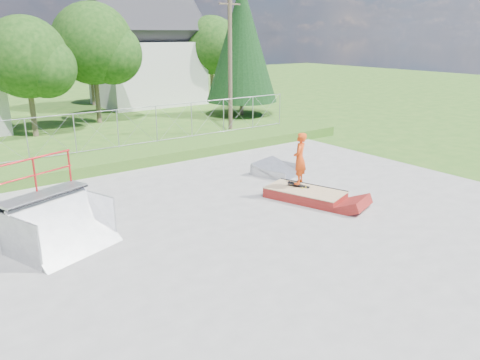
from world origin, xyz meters
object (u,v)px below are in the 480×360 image
object	(u,v)px
grind_box	(305,195)
quarter_pipe	(60,207)
flat_bank_ramp	(278,169)
skater	(300,161)

from	to	relation	value
grind_box	quarter_pipe	distance (m)	8.17
grind_box	quarter_pipe	size ratio (longest dim) A/B	1.23
flat_bank_ramp	skater	size ratio (longest dim) A/B	0.95
quarter_pipe	skater	xyz separation A→B (m)	(8.09, -0.66, 0.15)
quarter_pipe	flat_bank_ramp	world-z (taller)	quarter_pipe
grind_box	quarter_pipe	bearing A→B (deg)	153.13
quarter_pipe	flat_bank_ramp	size ratio (longest dim) A/B	1.40
quarter_pipe	skater	size ratio (longest dim) A/B	1.32
skater	grind_box	bearing A→B (deg)	47.48
skater	flat_bank_ramp	bearing A→B (deg)	-150.62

